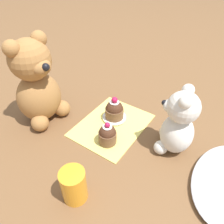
{
  "coord_description": "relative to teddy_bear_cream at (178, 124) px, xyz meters",
  "views": [
    {
      "loc": [
        0.42,
        0.29,
        0.48
      ],
      "look_at": [
        0.0,
        0.0,
        0.06
      ],
      "focal_mm": 35.0,
      "sensor_mm": 36.0,
      "label": 1
    }
  ],
  "objects": [
    {
      "name": "ground_plane",
      "position": [
        0.02,
        -0.19,
        -0.09
      ],
      "size": [
        4.0,
        4.0,
        0.0
      ],
      "primitive_type": "plane",
      "color": "brown"
    },
    {
      "name": "teddy_bear_cream",
      "position": [
        0.0,
        0.0,
        0.0
      ],
      "size": [
        0.11,
        0.11,
        0.19
      ],
      "rotation": [
        0.0,
        0.0,
        0.2
      ],
      "color": "silver",
      "rests_on": "ground_plane"
    },
    {
      "name": "cupcake_near_cream_bear",
      "position": [
        0.09,
        -0.16,
        -0.06
      ],
      "size": [
        0.05,
        0.05,
        0.07
      ],
      "color": "brown",
      "rests_on": "knitted_placemat"
    },
    {
      "name": "juice_glass",
      "position": [
        0.27,
        -0.13,
        -0.05
      ],
      "size": [
        0.06,
        0.06,
        0.09
      ],
      "primitive_type": "cylinder",
      "color": "orange",
      "rests_on": "ground_plane"
    },
    {
      "name": "knitted_placemat",
      "position": [
        0.02,
        -0.19,
        -0.09
      ],
      "size": [
        0.24,
        0.19,
        0.01
      ],
      "primitive_type": "cube",
      "color": "#E0D166",
      "rests_on": "ground_plane"
    },
    {
      "name": "saucer_plate",
      "position": [
        -0.01,
        -0.2,
        -0.08
      ],
      "size": [
        0.08,
        0.08,
        0.01
      ],
      "primitive_type": "cylinder",
      "color": "white",
      "rests_on": "knitted_placemat"
    },
    {
      "name": "cupcake_near_tan_bear",
      "position": [
        -0.01,
        -0.2,
        -0.05
      ],
      "size": [
        0.06,
        0.06,
        0.08
      ],
      "color": "brown",
      "rests_on": "saucer_plate"
    },
    {
      "name": "teddy_bear_tan",
      "position": [
        0.11,
        -0.4,
        0.04
      ],
      "size": [
        0.15,
        0.14,
        0.27
      ],
      "rotation": [
        0.0,
        0.0,
        3.08
      ],
      "color": "#A3703D",
      "rests_on": "ground_plane"
    }
  ]
}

